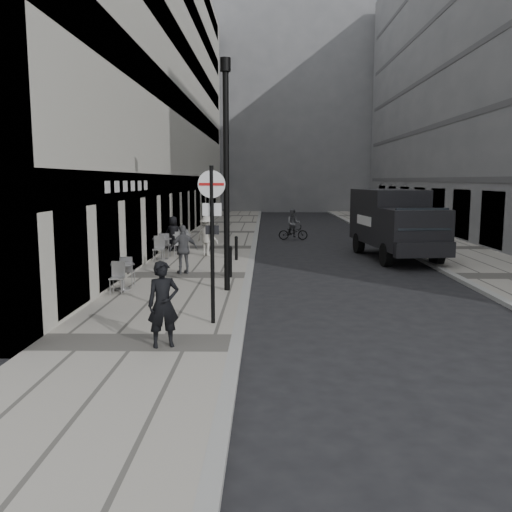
{
  "coord_description": "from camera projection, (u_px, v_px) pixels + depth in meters",
  "views": [
    {
      "loc": [
        0.58,
        -7.64,
        3.31
      ],
      "look_at": [
        0.33,
        5.89,
        1.4
      ],
      "focal_mm": 38.0,
      "sensor_mm": 36.0,
      "label": 1
    }
  ],
  "objects": [
    {
      "name": "bollard_far",
      "position": [
        236.0,
        249.0,
        21.64
      ],
      "size": [
        0.12,
        0.12,
        0.9
      ],
      "primitive_type": "cylinder",
      "color": "black",
      "rests_on": "sidewalk"
    },
    {
      "name": "building_far",
      "position": [
        274.0,
        112.0,
        61.91
      ],
      "size": [
        24.0,
        16.0,
        22.0
      ],
      "primitive_type": "cube",
      "color": "slate",
      "rests_on": "ground"
    },
    {
      "name": "ground",
      "position": [
        226.0,
        405.0,
        8.03
      ],
      "size": [
        120.0,
        120.0,
        0.0
      ],
      "primitive_type": "plane",
      "color": "black",
      "rests_on": "ground"
    },
    {
      "name": "pedestrian_c",
      "position": [
        173.0,
        234.0,
        24.36
      ],
      "size": [
        0.83,
        0.61,
        1.57
      ],
      "primitive_type": "imported",
      "rotation": [
        0.0,
        0.0,
        2.99
      ],
      "color": "black",
      "rests_on": "sidewalk"
    },
    {
      "name": "cafe_table_near",
      "position": [
        123.0,
        274.0,
        15.78
      ],
      "size": [
        0.7,
        1.58,
        0.9
      ],
      "color": "#B8B8BA",
      "rests_on": "sidewalk"
    },
    {
      "name": "sidewalk",
      "position": [
        212.0,
        248.0,
        25.88
      ],
      "size": [
        4.0,
        60.0,
        0.12
      ],
      "primitive_type": "cube",
      "color": "gray",
      "rests_on": "ground"
    },
    {
      "name": "cafe_table_far",
      "position": [
        182.0,
        243.0,
        23.19
      ],
      "size": [
        0.8,
        1.8,
        1.02
      ],
      "color": "silver",
      "rests_on": "sidewalk"
    },
    {
      "name": "building_right",
      "position": [
        503.0,
        61.0,
        30.64
      ],
      "size": [
        6.0,
        45.0,
        20.0
      ],
      "primitive_type": "cube",
      "color": "slate",
      "rests_on": "ground"
    },
    {
      "name": "walking_man",
      "position": [
        163.0,
        304.0,
        10.33
      ],
      "size": [
        0.7,
        0.58,
        1.66
      ],
      "primitive_type": "imported",
      "rotation": [
        0.0,
        0.0,
        0.34
      ],
      "color": "black",
      "rests_on": "sidewalk"
    },
    {
      "name": "cyclist",
      "position": [
        293.0,
        228.0,
        29.95
      ],
      "size": [
        1.6,
        0.61,
        1.72
      ],
      "rotation": [
        0.0,
        0.0,
        -0.01
      ],
      "color": "black",
      "rests_on": "ground"
    },
    {
      "name": "lamppost",
      "position": [
        226.0,
        164.0,
        15.28
      ],
      "size": [
        0.29,
        0.29,
        6.51
      ],
      "color": "black",
      "rests_on": "sidewalk"
    },
    {
      "name": "building_left",
      "position": [
        152.0,
        80.0,
        31.14
      ],
      "size": [
        4.0,
        45.0,
        18.0
      ],
      "primitive_type": "cube",
      "color": "#BAB6A9",
      "rests_on": "ground"
    },
    {
      "name": "pedestrian_b",
      "position": [
        207.0,
        236.0,
        22.73
      ],
      "size": [
        1.25,
        1.12,
        1.69
      ],
      "primitive_type": "imported",
      "rotation": [
        0.0,
        0.0,
        2.57
      ],
      "color": "#BAB6AC",
      "rests_on": "sidewalk"
    },
    {
      "name": "sign_post",
      "position": [
        212.0,
        224.0,
        11.85
      ],
      "size": [
        0.6,
        0.1,
        3.49
      ],
      "rotation": [
        0.0,
        0.0,
        -0.04
      ],
      "color": "black",
      "rests_on": "sidewalk"
    },
    {
      "name": "far_sidewalk",
      "position": [
        443.0,
        249.0,
        25.68
      ],
      "size": [
        4.0,
        60.0,
        0.12
      ],
      "primitive_type": "cube",
      "color": "gray",
      "rests_on": "ground"
    },
    {
      "name": "pedestrian_a",
      "position": [
        184.0,
        249.0,
        18.42
      ],
      "size": [
        1.06,
        0.78,
        1.67
      ],
      "primitive_type": "imported",
      "rotation": [
        0.0,
        0.0,
        3.57
      ],
      "color": "#4F5054",
      "rests_on": "sidewalk"
    },
    {
      "name": "cafe_table_mid",
      "position": [
        162.0,
        247.0,
        21.76
      ],
      "size": [
        0.78,
        1.76,
        1.01
      ],
      "color": "#AFAFB1",
      "rests_on": "sidewalk"
    },
    {
      "name": "bollard_near",
      "position": [
        230.0,
        262.0,
        17.88
      ],
      "size": [
        0.13,
        0.13,
        0.96
      ],
      "primitive_type": "cylinder",
      "color": "black",
      "rests_on": "sidewalk"
    },
    {
      "name": "panel_van",
      "position": [
        394.0,
        220.0,
        22.76
      ],
      "size": [
        2.91,
        6.35,
        2.89
      ],
      "rotation": [
        0.0,
        0.0,
        0.11
      ],
      "color": "black",
      "rests_on": "ground"
    }
  ]
}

